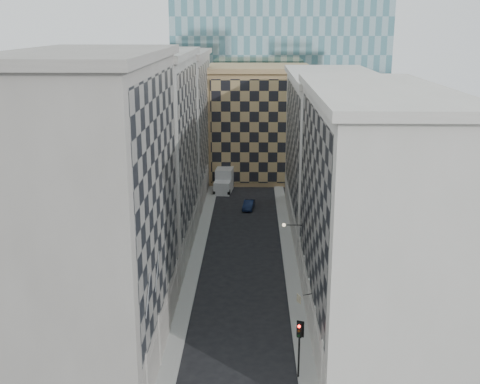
# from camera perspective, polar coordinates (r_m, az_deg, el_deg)

# --- Properties ---
(sidewalk_west) EXTENTS (1.50, 100.00, 0.15)m
(sidewalk_west) POSITION_cam_1_polar(r_m,az_deg,el_deg) (67.94, -4.20, -6.33)
(sidewalk_west) COLOR #979792
(sidewalk_west) RESTS_ON ground
(sidewalk_east) EXTENTS (1.50, 100.00, 0.15)m
(sidewalk_east) POSITION_cam_1_polar(r_m,az_deg,el_deg) (67.78, 4.72, -6.40)
(sidewalk_east) COLOR #979792
(sidewalk_east) RESTS_ON ground
(bldg_left_a) EXTENTS (10.80, 22.80, 23.70)m
(bldg_left_a) POSITION_cam_1_polar(r_m,az_deg,el_deg) (47.31, -13.44, -1.58)
(bldg_left_a) COLOR gray
(bldg_left_a) RESTS_ON ground
(bldg_left_b) EXTENTS (10.80, 22.80, 22.70)m
(bldg_left_b) POSITION_cam_1_polar(r_m,az_deg,el_deg) (68.25, -8.88, 3.51)
(bldg_left_b) COLOR gray
(bldg_left_b) RESTS_ON ground
(bldg_left_c) EXTENTS (10.80, 22.80, 21.70)m
(bldg_left_c) POSITION_cam_1_polar(r_m,az_deg,el_deg) (89.70, -6.46, 6.18)
(bldg_left_c) COLOR gray
(bldg_left_c) RESTS_ON ground
(bldg_right_a) EXTENTS (10.80, 26.80, 20.70)m
(bldg_right_a) POSITION_cam_1_polar(r_m,az_deg,el_deg) (51.00, 12.29, -2.01)
(bldg_right_a) COLOR beige
(bldg_right_a) RESTS_ON ground
(bldg_right_b) EXTENTS (10.80, 28.80, 19.70)m
(bldg_right_b) POSITION_cam_1_polar(r_m,az_deg,el_deg) (76.94, 8.58, 3.78)
(bldg_right_b) COLOR beige
(bldg_right_b) RESTS_ON ground
(tan_block) EXTENTS (16.80, 14.80, 18.80)m
(tan_block) POSITION_cam_1_polar(r_m,az_deg,el_deg) (101.86, 1.77, 6.62)
(tan_block) COLOR tan
(tan_block) RESTS_ON ground
(church_tower) EXTENTS (7.20, 7.20, 51.50)m
(church_tower) POSITION_cam_1_polar(r_m,az_deg,el_deg) (114.68, 0.74, 16.43)
(church_tower) COLOR #292420
(church_tower) RESTS_ON ground
(flagpoles_left) EXTENTS (0.10, 6.33, 2.33)m
(flagpoles_left) POSITION_cam_1_polar(r_m,az_deg,el_deg) (43.03, -8.27, -8.51)
(flagpoles_left) COLOR gray
(flagpoles_left) RESTS_ON ground
(bracket_lamp) EXTENTS (1.98, 0.36, 0.36)m
(bracket_lamp) POSITION_cam_1_polar(r_m,az_deg,el_deg) (59.98, 4.35, -3.14)
(bracket_lamp) COLOR black
(bracket_lamp) RESTS_ON ground
(traffic_light) EXTENTS (0.55, 0.55, 4.49)m
(traffic_light) POSITION_cam_1_polar(r_m,az_deg,el_deg) (45.41, 5.65, -13.59)
(traffic_light) COLOR black
(traffic_light) RESTS_ON sidewalk_east
(box_truck) EXTENTS (3.09, 6.53, 3.48)m
(box_truck) POSITION_cam_1_polar(r_m,az_deg,el_deg) (94.83, -1.51, 1.05)
(box_truck) COLOR silver
(box_truck) RESTS_ON ground
(dark_car) EXTENTS (1.89, 4.10, 1.30)m
(dark_car) POSITION_cam_1_polar(r_m,az_deg,el_deg) (85.39, 0.83, -1.22)
(dark_car) COLOR #0D1732
(dark_car) RESTS_ON ground
(shop_sign) EXTENTS (1.23, 0.65, 0.76)m
(shop_sign) POSITION_cam_1_polar(r_m,az_deg,el_deg) (50.15, 5.67, -10.01)
(shop_sign) COLOR black
(shop_sign) RESTS_ON ground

